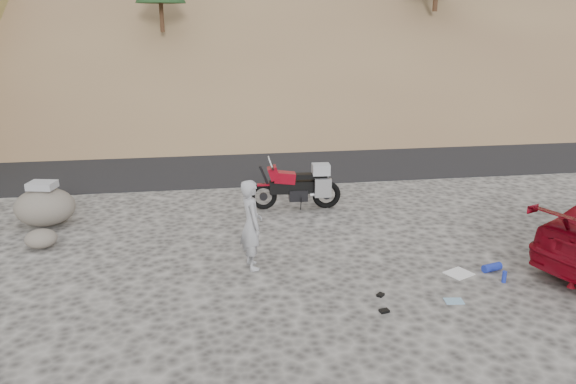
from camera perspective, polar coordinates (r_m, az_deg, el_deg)
The scene contains 13 objects.
ground at distance 11.50m, azimuth 5.03°, elevation -6.98°, with size 140.00×140.00×0.00m, color #3B3937.
road at distance 19.91m, azimuth -1.09°, elevation 3.51°, with size 120.00×7.00×0.05m, color black.
motorcycle at distance 14.37m, azimuth 1.20°, elevation 0.59°, with size 2.35×0.75×1.40m.
man at distance 11.22m, azimuth -3.66°, elevation -7.60°, with size 0.65×0.43×1.79m, color #9C9CA1.
boulder at distance 14.43m, azimuth -23.47°, elevation -1.32°, with size 1.75×1.65×1.08m.
small_rock at distance 13.14m, azimuth -23.80°, elevation -4.35°, with size 0.77×0.72×0.40m.
gear_white_cloth at distance 11.39m, azimuth 16.96°, elevation -7.91°, with size 0.47×0.42×0.02m, color white.
gear_blue_mat at distance 11.68m, azimuth 20.00°, elevation -7.21°, with size 0.16×0.16×0.40m, color #1C2EA8.
gear_bottle at distance 11.27m, azimuth 21.11°, elevation -8.04°, with size 0.08×0.08×0.22m, color #1C2EA8.
gear_funnel at distance 11.57m, azimuth 26.88°, elevation -8.21°, with size 0.15×0.15×0.19m, color #AA0B18.
gear_glove_a at distance 9.72m, azimuth 9.75°, elevation -11.82°, with size 0.16×0.11×0.04m, color black.
gear_glove_b at distance 10.22m, azimuth 9.37°, elevation -10.27°, with size 0.13×0.10×0.04m, color black.
gear_blue_cloth at distance 10.33m, azimuth 16.50°, elevation -10.57°, with size 0.32×0.23×0.01m, color #7FA8C5.
Camera 1 is at (-2.59, -10.18, 4.68)m, focal length 35.00 mm.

